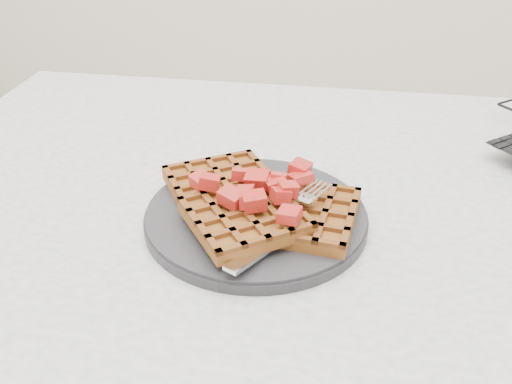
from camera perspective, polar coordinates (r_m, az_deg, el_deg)
table at (r=0.74m, az=9.20°, el=-9.48°), size 1.20×0.80×0.75m
plate at (r=0.64m, az=0.00°, el=-2.45°), size 0.25×0.25×0.02m
waffles at (r=0.63m, az=-0.04°, el=-1.17°), size 0.24×0.23×0.03m
strawberry_pile at (r=0.62m, az=-0.00°, el=1.11°), size 0.15×0.15×0.02m
fork at (r=0.60m, az=3.21°, el=-3.55°), size 0.10×0.17×0.02m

